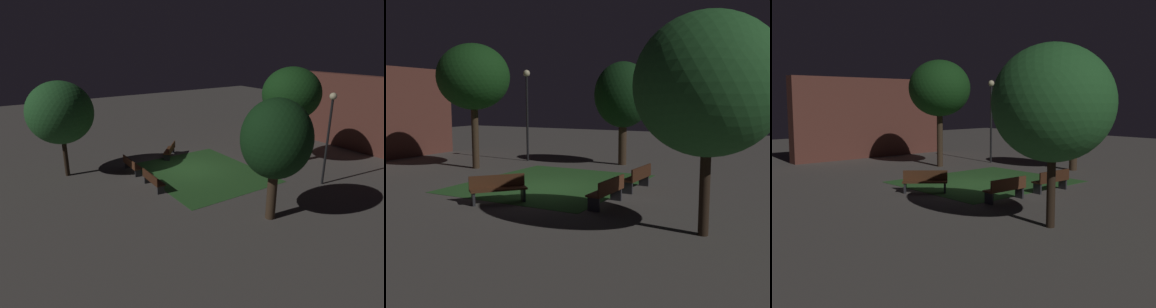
{
  "view_description": "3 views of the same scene",
  "coord_description": "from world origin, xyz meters",
  "views": [
    {
      "loc": [
        15.93,
        -10.16,
        7.2
      ],
      "look_at": [
        1.11,
        -0.55,
        1.35
      ],
      "focal_mm": 31.43,
      "sensor_mm": 36.0,
      "label": 1
    },
    {
      "loc": [
        -13.32,
        -8.46,
        3.27
      ],
      "look_at": [
        1.02,
        -0.83,
        1.23
      ],
      "focal_mm": 40.07,
      "sensor_mm": 36.0,
      "label": 2
    },
    {
      "loc": [
        -13.57,
        -14.55,
        3.7
      ],
      "look_at": [
        0.18,
        0.93,
        1.28
      ],
      "focal_mm": 43.01,
      "sensor_mm": 36.0,
      "label": 3
    }
  ],
  "objects": [
    {
      "name": "bench_back_row",
      "position": [
        -2.61,
        0.15,
        0.48
      ],
      "size": [
        1.68,
        1.54,
        0.88
      ],
      "color": "#512D19",
      "rests_on": "ground"
    },
    {
      "name": "lamp_post_plaza_east",
      "position": [
        5.75,
        4.78,
        3.28
      ],
      "size": [
        0.36,
        0.36,
        4.88
      ],
      "color": "black",
      "rests_on": "ground"
    },
    {
      "name": "tree_left_canopy",
      "position": [
        2.46,
        5.54,
        4.35
      ],
      "size": [
        3.42,
        3.42,
        5.93
      ],
      "color": "#423021",
      "rests_on": "ground"
    },
    {
      "name": "bench_front_right",
      "position": [
        1.36,
        -3.14,
        0.48
      ],
      "size": [
        1.81,
        0.53,
        0.88
      ],
      "color": "#422314",
      "rests_on": "ground"
    },
    {
      "name": "building_wall_backdrop",
      "position": [
        1.85,
        11.99,
        2.57
      ],
      "size": [
        10.54,
        0.8,
        5.13
      ],
      "primitive_type": "cube",
      "color": "brown",
      "rests_on": "ground"
    },
    {
      "name": "tree_back_right",
      "position": [
        -2.94,
        -6.4,
        3.62
      ],
      "size": [
        3.54,
        3.54,
        5.33
      ],
      "color": "#2D2116",
      "rests_on": "ground"
    },
    {
      "name": "tree_lawn_side",
      "position": [
        6.89,
        -0.27,
        3.52
      ],
      "size": [
        2.9,
        2.9,
        5.2
      ],
      "color": "#423021",
      "rests_on": "ground"
    },
    {
      "name": "ground_plane",
      "position": [
        0.0,
        0.0,
        0.0
      ],
      "size": [
        60.0,
        60.0,
        0.0
      ],
      "primitive_type": "plane",
      "color": "#56514C"
    },
    {
      "name": "grass_lawn",
      "position": [
        0.94,
        0.3,
        0.01
      ],
      "size": [
        7.2,
        6.16,
        0.01
      ],
      "primitive_type": "cube",
      "color": "#2D6028",
      "rests_on": "ground"
    },
    {
      "name": "bench_path_side",
      "position": [
        -1.36,
        -3.14,
        0.48
      ],
      "size": [
        1.81,
        0.52,
        0.88
      ],
      "color": "brown",
      "rests_on": "ground"
    }
  ]
}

